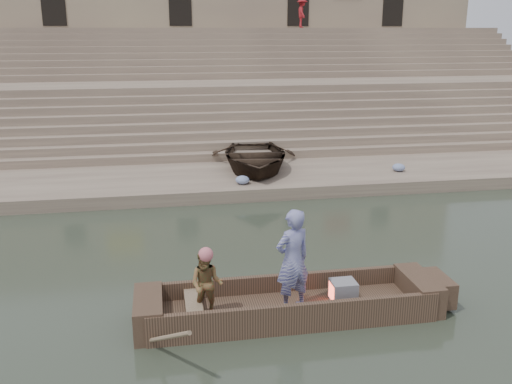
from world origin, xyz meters
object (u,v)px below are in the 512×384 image
object	(u,v)px
television	(343,291)
beached_rowboat	(254,156)
standing_man	(293,260)
main_rowboat	(289,311)
rowing_man	(207,284)
pedestrian	(302,13)

from	to	relation	value
television	beached_rowboat	distance (m)	9.73
standing_man	beached_rowboat	xyz separation A→B (m)	(1.01, 9.83, -0.30)
television	beached_rowboat	world-z (taller)	beached_rowboat
television	main_rowboat	bearing A→B (deg)	180.00
rowing_man	standing_man	bearing A→B (deg)	18.65
television	pedestrian	bearing A→B (deg)	77.56
beached_rowboat	pedestrian	world-z (taller)	pedestrian
television	pedestrian	distance (m)	24.49
main_rowboat	television	distance (m)	1.07
rowing_man	beached_rowboat	bearing A→B (deg)	93.26
standing_man	main_rowboat	bearing A→B (deg)	-99.98
rowing_man	beached_rowboat	size ratio (longest dim) A/B	0.27
beached_rowboat	pedestrian	distance (m)	15.39
standing_man	beached_rowboat	world-z (taller)	standing_man
standing_man	rowing_man	distance (m)	1.58
standing_man	beached_rowboat	bearing A→B (deg)	-116.82
beached_rowboat	pedestrian	size ratio (longest dim) A/B	2.82
main_rowboat	pedestrian	distance (m)	24.80
television	pedestrian	world-z (taller)	pedestrian
beached_rowboat	main_rowboat	bearing A→B (deg)	-89.65
standing_man	beached_rowboat	size ratio (longest dim) A/B	0.41
main_rowboat	standing_man	xyz separation A→B (m)	(0.02, -0.12, 1.06)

